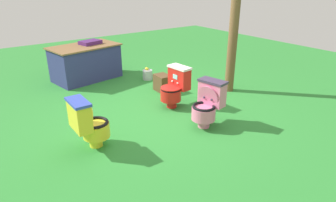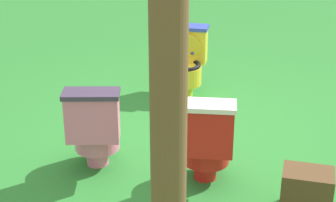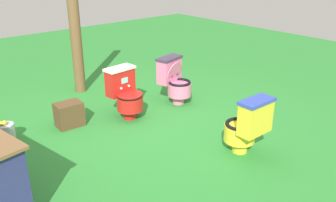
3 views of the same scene
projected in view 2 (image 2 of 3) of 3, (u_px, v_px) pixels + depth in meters
The scene contains 6 objects.
ground at pixel (211, 154), 4.75m from camera, with size 14.00×14.00×0.00m, color #2D8433.
toilet_red at pixel (206, 140), 4.19m from camera, with size 0.53×0.45×0.73m.
toilet_pink at pixel (95, 127), 4.39m from camera, with size 0.56×0.49×0.73m.
toilet_yellow at pixel (186, 60), 5.87m from camera, with size 0.50×0.44×0.73m.
wooden_post at pixel (169, 136), 2.65m from camera, with size 0.18×0.18×2.21m, color brown.
small_crate at pixel (306, 192), 3.89m from camera, with size 0.35×0.26×0.34m, color brown.
Camera 2 is at (4.16, 0.44, 2.31)m, focal length 58.85 mm.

